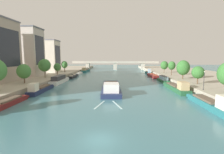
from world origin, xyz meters
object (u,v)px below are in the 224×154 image
Objects in this scene: tree_right_past_mid at (198,72)px; moored_boat_right_gap_after at (212,103)px; moored_boat_right_near at (177,87)px; tree_left_midway at (65,65)px; moored_boat_right_lone at (153,76)px; tree_right_distant at (172,66)px; moored_boat_left_lone at (3,103)px; tree_right_midway at (164,65)px; moored_boat_left_far at (40,89)px; moored_boat_left_upstream at (85,70)px; tree_left_second at (24,71)px; moored_boat_left_end at (59,80)px; tree_left_third at (57,67)px; bridge_far at (115,64)px; tree_right_end_of_row at (183,68)px; tree_left_past_mid at (45,65)px; barge_midriver at (111,87)px; moored_boat_left_midway at (73,76)px; moored_boat_right_far at (163,79)px; moored_boat_right_upstream at (148,72)px; moored_boat_left_downstream at (79,73)px; lamppost_right_bank at (204,80)px.

moored_boat_right_gap_after is at bearing -108.37° from tree_right_past_mid.
tree_left_midway is (-46.19, 38.77, 4.87)m from moored_boat_right_near.
moored_boat_right_lone is 2.65× the size of tree_right_distant.
moored_boat_left_lone is 72.12m from tree_right_midway.
moored_boat_left_far is (0.44, 14.16, 0.01)m from moored_boat_left_lone.
tree_left_second is (-7.13, -59.77, 4.50)m from moored_boat_left_upstream.
moored_boat_left_end is at bearing 61.08° from tree_left_second.
moored_boat_left_far is 31.34m from tree_left_third.
tree_right_end_of_row is at bearing -69.12° from bridge_far.
tree_right_past_mid is at bearing 6.83° from moored_boat_left_far.
moored_boat_right_near is 2.19× the size of tree_left_past_mid.
barge_midriver reaches higher than moored_boat_left_far.
barge_midriver is at bearing -89.91° from bridge_far.
barge_midriver is 36.09m from moored_boat_left_midway.
tree_right_distant is (25.97, 25.63, 5.18)m from barge_midriver.
tree_left_midway is at bearing 154.24° from tree_right_end_of_row.
tree_left_second reaches higher than moored_boat_left_end.
tree_left_third is at bearing 88.24° from tree_left_second.
moored_boat_left_upstream is at bearing 145.19° from moored_boat_right_lone.
moored_boat_left_lone is 0.99× the size of moored_boat_left_midway.
moored_boat_left_midway is 2.23× the size of tree_left_second.
moored_boat_left_midway is at bearing -174.76° from moored_boat_right_lone.
tree_right_past_mid is at bearing -25.34° from tree_left_third.
tree_right_midway is (5.95, 20.09, 4.68)m from moored_boat_right_far.
moored_boat_right_lone is 32.47m from tree_right_past_mid.
moored_boat_left_upstream is 2.47× the size of tree_left_midway.
bridge_far reaches higher than moored_boat_right_upstream.
tree_right_end_of_row is at bearing -45.96° from moored_boat_left_upstream.
tree_left_second reaches higher than moored_boat_right_gap_after.
moored_boat_left_upstream is at bearing 88.03° from moored_boat_left_downstream.
moored_boat_left_end is 2.51× the size of tree_right_midway.
tree_right_distant is at bearing 42.83° from moored_boat_left_lone.
tree_right_past_mid is (6.11, -15.15, 4.21)m from moored_boat_right_far.
moored_boat_left_lone is at bearing -70.56° from tree_left_second.
lamppost_right_bank is (-2.94, -44.78, -1.40)m from tree_right_midway.
moored_boat_left_end is at bearing -152.58° from tree_right_midway.
moored_boat_left_end is 26.89m from tree_left_midway.
tree_right_end_of_row is (6.09, -3.92, 4.93)m from moored_boat_right_far.
moored_boat_left_midway is 2.50× the size of tree_left_third.
moored_boat_left_midway is 57.03m from lamppost_right_bank.
moored_boat_left_end is 0.92× the size of moored_boat_right_lone.
lamppost_right_bank reaches higher than moored_boat_left_downstream.
tree_left_second reaches higher than barge_midriver.
moored_boat_left_downstream is 60.44m from moored_boat_right_near.
moored_boat_left_lone is at bearing -89.95° from moored_boat_left_downstream.
tree_left_past_mid is at bearing -116.15° from moored_boat_left_midway.
moored_boat_right_near is at bearing -37.26° from moored_boat_left_midway.
barge_midriver is 3.29× the size of tree_left_past_mid.
tree_left_second is 0.09× the size of bridge_far.
moored_boat_left_end is 1.42× the size of moored_boat_right_upstream.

